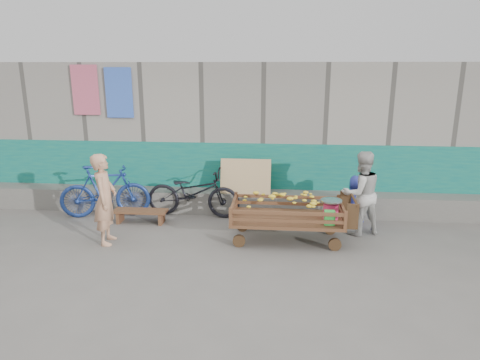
# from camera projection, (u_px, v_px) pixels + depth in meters

# --- Properties ---
(ground) EXTENTS (80.00, 80.00, 0.00)m
(ground) POSITION_uv_depth(u_px,v_px,m) (215.00, 262.00, 6.59)
(ground) COLOR #5F5C57
(ground) RESTS_ON ground
(building_wall) EXTENTS (12.00, 3.50, 3.00)m
(building_wall) POSITION_uv_depth(u_px,v_px,m) (239.00, 130.00, 10.10)
(building_wall) COLOR gray
(building_wall) RESTS_ON ground
(banana_cart) EXTENTS (2.07, 0.95, 0.88)m
(banana_cart) POSITION_uv_depth(u_px,v_px,m) (285.00, 208.00, 7.26)
(banana_cart) COLOR #57301F
(banana_cart) RESTS_ON ground
(bench) EXTENTS (1.03, 0.31, 0.26)m
(bench) POSITION_uv_depth(u_px,v_px,m) (141.00, 213.00, 8.20)
(bench) COLOR #57301F
(bench) RESTS_ON ground
(vendor_man) EXTENTS (0.45, 0.61, 1.55)m
(vendor_man) POSITION_uv_depth(u_px,v_px,m) (105.00, 199.00, 7.14)
(vendor_man) COLOR tan
(vendor_man) RESTS_ON ground
(woman) EXTENTS (0.89, 0.79, 1.51)m
(woman) POSITION_uv_depth(u_px,v_px,m) (361.00, 193.00, 7.53)
(woman) COLOR #BAB9B3
(woman) RESTS_ON ground
(child) EXTENTS (0.56, 0.50, 0.96)m
(child) POSITION_uv_depth(u_px,v_px,m) (355.00, 200.00, 8.04)
(child) COLOR #2F39A3
(child) RESTS_ON ground
(bicycle_dark) EXTENTS (1.92, 0.79, 0.98)m
(bicycle_dark) POSITION_uv_depth(u_px,v_px,m) (193.00, 192.00, 8.50)
(bicycle_dark) COLOR black
(bicycle_dark) RESTS_ON ground
(bicycle_blue) EXTENTS (1.82, 0.88, 1.05)m
(bicycle_blue) POSITION_uv_depth(u_px,v_px,m) (105.00, 191.00, 8.45)
(bicycle_blue) COLOR navy
(bicycle_blue) RESTS_ON ground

